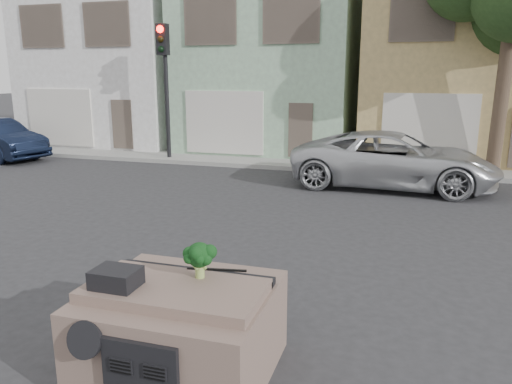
% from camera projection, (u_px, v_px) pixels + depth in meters
% --- Properties ---
extents(ground_plane, '(120.00, 120.00, 0.00)m').
position_uv_depth(ground_plane, '(259.00, 273.00, 8.54)').
color(ground_plane, '#303033').
rests_on(ground_plane, ground).
extents(sidewalk, '(40.00, 3.00, 0.15)m').
position_uv_depth(sidewalk, '(341.00, 164.00, 18.28)').
color(sidewalk, gray).
rests_on(sidewalk, ground).
extents(townhouse_white, '(7.20, 8.20, 7.55)m').
position_uv_depth(townhouse_white, '(128.00, 63.00, 24.27)').
color(townhouse_white, white).
rests_on(townhouse_white, ground).
extents(townhouse_mint, '(7.20, 8.20, 7.55)m').
position_uv_depth(townhouse_mint, '(277.00, 62.00, 22.13)').
color(townhouse_mint, '#9AC19E').
rests_on(townhouse_mint, ground).
extents(townhouse_tan, '(7.20, 8.20, 7.55)m').
position_uv_depth(townhouse_tan, '(458.00, 61.00, 19.99)').
color(townhouse_tan, tan).
rests_on(townhouse_tan, ground).
extents(silver_pickup, '(6.04, 2.98, 1.65)m').
position_uv_depth(silver_pickup, '(392.00, 187.00, 14.93)').
color(silver_pickup, silver).
rests_on(silver_pickup, ground).
extents(traffic_signal, '(0.40, 0.40, 5.10)m').
position_uv_depth(traffic_signal, '(166.00, 94.00, 18.63)').
color(traffic_signal, black).
rests_on(traffic_signal, ground).
extents(tree_near, '(4.40, 4.00, 8.50)m').
position_uv_depth(tree_near, '(508.00, 42.00, 15.23)').
color(tree_near, '#233D19').
rests_on(tree_near, ground).
extents(car_dashboard, '(2.00, 1.80, 1.12)m').
position_uv_depth(car_dashboard, '(182.00, 326.00, 5.62)').
color(car_dashboard, '#745D52').
rests_on(car_dashboard, ground).
extents(instrument_hump, '(0.48, 0.38, 0.20)m').
position_uv_depth(instrument_hump, '(116.00, 278.00, 5.31)').
color(instrument_hump, black).
rests_on(instrument_hump, car_dashboard).
extents(wiper_arm, '(0.69, 0.15, 0.02)m').
position_uv_depth(wiper_arm, '(217.00, 269.00, 5.76)').
color(wiper_arm, black).
rests_on(wiper_arm, car_dashboard).
extents(broccoli, '(0.48, 0.48, 0.42)m').
position_uv_depth(broccoli, '(200.00, 260.00, 5.52)').
color(broccoli, black).
rests_on(broccoli, car_dashboard).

